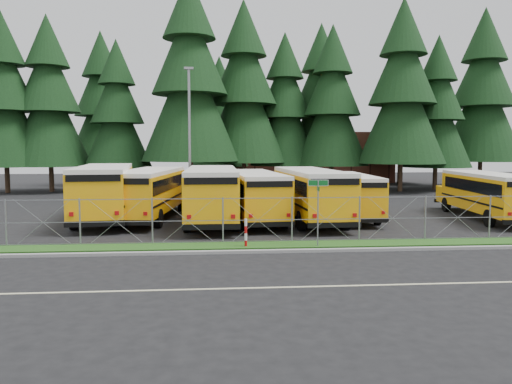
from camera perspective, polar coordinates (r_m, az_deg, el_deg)
ground at (r=23.08m, az=6.19°, el=-5.23°), size 120.00×120.00×0.00m
curb at (r=20.09m, az=7.89°, el=-6.62°), size 50.00×0.25×0.12m
grass_verge at (r=21.43m, az=7.07°, el=-5.95°), size 50.00×1.40×0.06m
road_lane_line at (r=15.49m, az=11.94°, el=-10.41°), size 50.00×0.12×0.01m
chainlink_fence at (r=21.95m, az=6.72°, el=-3.12°), size 44.00×0.10×2.00m
brick_building at (r=63.15m, az=4.64°, el=4.02°), size 22.00×10.00×6.00m
bus_1 at (r=29.73m, az=-16.86°, el=-0.10°), size 4.17×12.08×3.10m
bus_2 at (r=29.40m, az=-11.95°, el=-0.26°), size 3.78×11.22×2.88m
bus_3 at (r=27.67m, az=-5.05°, el=-0.36°), size 2.76×11.51×3.02m
bus_4 at (r=28.14m, az=-0.24°, el=-0.51°), size 3.25×10.70×2.76m
bus_5 at (r=28.20m, az=6.06°, el=-0.37°), size 3.13×11.23×2.92m
bus_6 at (r=29.89m, az=10.42°, el=-0.45°), size 2.87×9.94×2.58m
bus_east at (r=31.71m, az=24.78°, el=-0.42°), size 3.48×10.42×2.68m
street_sign at (r=20.67m, az=7.11°, el=-0.74°), size 0.84×0.55×2.81m
striped_bollard at (r=20.64m, az=-1.17°, el=-4.73°), size 0.11×0.11×1.20m
light_standard at (r=38.29m, az=-7.61°, el=7.09°), size 0.70×0.35×10.14m
conifer_0 at (r=51.36m, az=-26.85°, el=9.11°), size 7.44×7.44×16.46m
conifer_1 at (r=50.92m, az=-22.59°, el=9.30°), size 7.44×7.44×16.45m
conifer_2 at (r=48.80m, az=-15.55°, el=8.37°), size 6.41×6.41×14.18m
conifer_3 at (r=46.72m, az=-7.57°, el=12.12°), size 8.95×8.95×19.80m
conifer_4 at (r=49.56m, az=-1.40°, el=10.96°), size 8.33×8.33×18.43m
conifer_5 at (r=51.50m, az=3.30°, el=9.24°), size 7.13×7.13×15.77m
conifer_6 at (r=50.36m, az=8.70°, el=9.52°), size 7.31×7.31×16.16m
conifer_7 at (r=49.51m, az=16.37°, el=10.56°), size 8.17×8.17×18.08m
conifer_8 at (r=52.60m, az=19.98°, el=8.49°), size 6.82×6.82×15.08m
conifer_9 at (r=57.72m, az=24.49°, el=9.73°), size 8.38×8.38×18.54m
conifer_10 at (r=57.54m, az=-17.19°, el=9.08°), size 7.57×7.57×16.75m
conifer_11 at (r=56.06m, az=-4.19°, el=8.10°), size 6.43×6.43×14.22m
conifer_12 at (r=53.90m, az=7.41°, el=9.77°), size 7.76×7.76×17.16m
conifer_13 at (r=59.99m, az=16.21°, el=8.56°), size 7.23×7.23×15.99m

